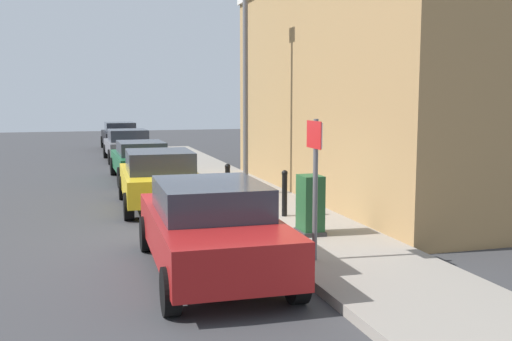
{
  "coord_description": "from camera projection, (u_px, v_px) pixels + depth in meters",
  "views": [
    {
      "loc": [
        -2.4,
        -11.11,
        2.79
      ],
      "look_at": [
        1.26,
        1.31,
        1.2
      ],
      "focal_mm": 41.87,
      "sensor_mm": 36.0,
      "label": 1
    }
  ],
  "objects": [
    {
      "name": "sidewalk",
      "position": [
        235.0,
        189.0,
        17.85
      ],
      "size": [
        2.44,
        30.0,
        0.15
      ],
      "primitive_type": "cube",
      "color": "gray",
      "rests_on": "ground"
    },
    {
      "name": "ground",
      "position": [
        213.0,
        242.0,
        11.59
      ],
      "size": [
        80.0,
        80.0,
        0.0
      ],
      "primitive_type": "plane",
      "color": "#38383A"
    },
    {
      "name": "car_green",
      "position": [
        141.0,
        159.0,
        20.13
      ],
      "size": [
        1.86,
        4.24,
        1.32
      ],
      "rotation": [
        0.0,
        0.0,
        1.59
      ],
      "color": "#195933",
      "rests_on": "ground"
    },
    {
      "name": "lamppost",
      "position": [
        245.0,
        78.0,
        16.06
      ],
      "size": [
        0.2,
        0.44,
        5.72
      ],
      "color": "#59595B",
      "rests_on": "sidewalk"
    },
    {
      "name": "bollard_far_kerb",
      "position": [
        228.0,
        183.0,
        14.55
      ],
      "size": [
        0.14,
        0.14,
        1.04
      ],
      "color": "black",
      "rests_on": "sidewalk"
    },
    {
      "name": "car_red",
      "position": [
        210.0,
        226.0,
        9.43
      ],
      "size": [
        2.0,
        4.49,
        1.47
      ],
      "rotation": [
        0.0,
        0.0,
        1.55
      ],
      "color": "maroon",
      "rests_on": "ground"
    },
    {
      "name": "utility_cabinet",
      "position": [
        310.0,
        207.0,
        11.54
      ],
      "size": [
        0.46,
        0.61,
        1.15
      ],
      "color": "#1E4C28",
      "rests_on": "sidewalk"
    },
    {
      "name": "corner_building",
      "position": [
        421.0,
        31.0,
        16.72
      ],
      "size": [
        7.46,
        11.92,
        9.28
      ],
      "color": "#9E7A4C",
      "rests_on": "ground"
    },
    {
      "name": "street_sign",
      "position": [
        315.0,
        168.0,
        9.57
      ],
      "size": [
        0.08,
        0.6,
        2.3
      ],
      "color": "#59595B",
      "rests_on": "sidewalk"
    },
    {
      "name": "car_grey",
      "position": [
        128.0,
        144.0,
        26.38
      ],
      "size": [
        2.06,
        3.97,
        1.37
      ],
      "rotation": [
        0.0,
        0.0,
        1.6
      ],
      "color": "slate",
      "rests_on": "ground"
    },
    {
      "name": "car_yellow",
      "position": [
        159.0,
        178.0,
        15.09
      ],
      "size": [
        2.0,
        4.03,
        1.46
      ],
      "rotation": [
        0.0,
        0.0,
        1.55
      ],
      "color": "gold",
      "rests_on": "ground"
    },
    {
      "name": "bollard_near_cabinet",
      "position": [
        285.0,
        192.0,
        13.28
      ],
      "size": [
        0.14,
        0.14,
        1.04
      ],
      "color": "black",
      "rests_on": "sidewalk"
    },
    {
      "name": "car_black",
      "position": [
        120.0,
        136.0,
        31.82
      ],
      "size": [
        1.91,
        4.36,
        1.47
      ],
      "rotation": [
        0.0,
        0.0,
        1.59
      ],
      "color": "black",
      "rests_on": "ground"
    }
  ]
}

